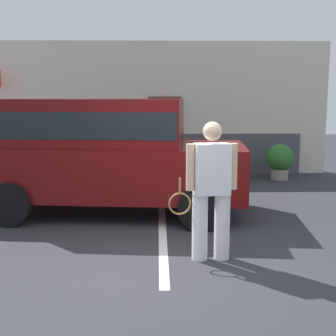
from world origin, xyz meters
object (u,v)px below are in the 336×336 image
Objects in this scene: parked_suv at (108,150)px; tennis_player_man at (211,189)px; potted_plant_by_porch at (236,163)px; potted_plant_secondary at (280,160)px.

tennis_player_man is at bearing -51.25° from parked_suv.
potted_plant_secondary is at bearing -6.81° from potted_plant_by_porch.
potted_plant_secondary is (4.00, 3.24, -0.64)m from parked_suv.
parked_suv is 6.58× the size of potted_plant_by_porch.
potted_plant_by_porch is 1.10m from potted_plant_secondary.
parked_suv reaches higher than potted_plant_by_porch.
potted_plant_by_porch is at bearing 173.19° from potted_plant_secondary.
parked_suv is 4.51m from potted_plant_by_porch.
tennis_player_man is 5.93m from potted_plant_by_porch.
potted_plant_by_porch is at bearing -109.63° from tennis_player_man.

